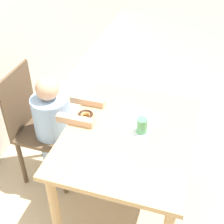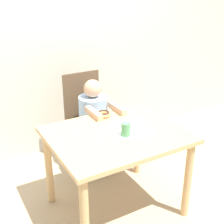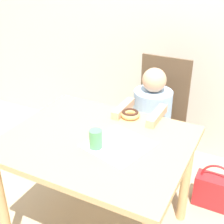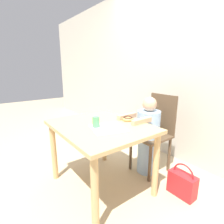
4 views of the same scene
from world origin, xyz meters
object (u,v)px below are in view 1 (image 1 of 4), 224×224
at_px(child_figure, 55,133).
at_px(handbag, 85,126).
at_px(cup, 142,126).
at_px(donut, 86,116).
at_px(chair, 39,127).

xyz_separation_m(child_figure, handbag, (0.51, -0.03, -0.34)).
relative_size(child_figure, cup, 8.93).
height_order(child_figure, donut, child_figure).
xyz_separation_m(chair, handbag, (0.51, -0.16, -0.36)).
height_order(donut, cup, cup).
bearing_deg(cup, chair, 85.13).
distance_m(child_figure, cup, 0.74).
relative_size(handbag, cup, 3.30).
height_order(child_figure, handbag, child_figure).
bearing_deg(child_figure, donut, -98.90).
distance_m(child_figure, donut, 0.39).
height_order(child_figure, cup, child_figure).
relative_size(child_figure, handbag, 2.71).
relative_size(child_figure, donut, 7.89).
relative_size(donut, cup, 1.13).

